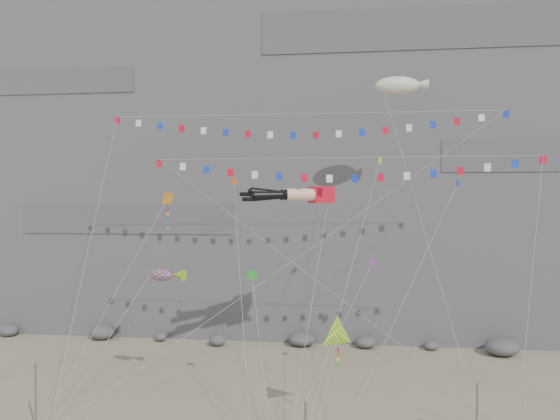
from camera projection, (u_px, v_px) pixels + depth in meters
The scene contains 17 objects.
ground at pixel (280, 415), 35.06m from camera, with size 120.00×120.00×0.00m, color #9C896C.
cliff at pixel (312, 109), 66.40m from camera, with size 80.00×28.00×50.00m, color slate.
talus_boulders at pixel (302, 340), 51.92m from camera, with size 60.00×3.00×1.20m, color #5C5C61, non-canonical shape.
anchor_pole_left at pixel (36, 396), 32.98m from camera, with size 0.12×0.12×3.96m, color slate.
anchor_pole_right at pixel (477, 415), 30.47m from camera, with size 0.12×0.12×3.63m, color slate.
legs_kite at pixel (297, 195), 40.34m from camera, with size 7.00×16.47×20.82m.
flag_banner_upper at pixel (304, 114), 42.86m from camera, with size 30.61×13.30×28.14m.
flag_banner_lower at pixel (342, 158), 38.42m from camera, with size 26.86×5.75×20.47m.
harlequin_kite at pixel (167, 199), 39.71m from camera, with size 6.10×9.32×17.05m.
fish_windsock at pixel (161, 275), 37.98m from camera, with size 6.81×6.18×11.23m.
delta_kite at pixel (338, 335), 32.30m from camera, with size 2.62×7.12×8.65m.
blimp_windsock at pixel (398, 86), 44.24m from camera, with size 6.18×14.41×27.02m.
small_kite_a at pixel (234, 187), 43.35m from camera, with size 4.73×15.66×21.89m.
small_kite_b at pixel (372, 264), 38.16m from camera, with size 5.88×9.27×13.85m.
small_kite_c at pixel (252, 277), 35.66m from camera, with size 2.95×7.14×11.24m.
small_kite_d at pixel (378, 168), 41.02m from camera, with size 5.57×15.75×23.23m.
small_kite_e at pixel (455, 188), 37.75m from camera, with size 8.90×10.24×19.68m.
Camera 1 is at (4.29, -34.58, 13.80)m, focal length 35.00 mm.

